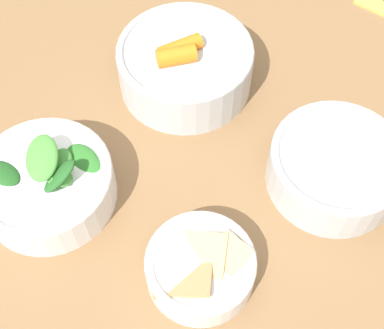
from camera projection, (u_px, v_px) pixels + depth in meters
The scene contains 6 objects.
ground_plane at pixel (200, 326), 1.27m from camera, with size 10.00×10.00×0.00m, color brown.
dining_table at pixel (205, 201), 0.75m from camera, with size 1.17×0.92×0.72m.
bowl_carrots at pixel (186, 65), 0.70m from camera, with size 0.18×0.18×0.08m.
bowl_greens at pixel (47, 182), 0.61m from camera, with size 0.16×0.16×0.08m.
bowl_beans_hotdog at pixel (335, 168), 0.63m from camera, with size 0.16×0.16×0.06m.
bowl_cookies at pixel (200, 267), 0.57m from camera, with size 0.12×0.12×0.05m.
Camera 1 is at (0.20, -0.30, 1.28)m, focal length 50.00 mm.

